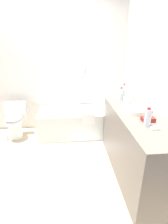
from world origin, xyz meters
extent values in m
plane|color=#C1AD8E|center=(0.00, 0.00, 0.00)|extent=(4.16, 4.16, 0.00)
cube|color=white|center=(0.00, 1.43, 1.26)|extent=(3.56, 0.10, 2.51)
cube|color=white|center=(1.63, 0.00, 1.26)|extent=(0.10, 3.15, 2.51)
cube|color=silver|center=(0.68, 1.02, 0.26)|extent=(1.67, 0.71, 0.51)
cube|color=white|center=(0.68, 1.02, 0.47)|extent=(1.37, 0.51, 0.09)
cylinder|color=#A7A7AC|center=(1.33, 1.02, 0.55)|extent=(0.09, 0.03, 0.03)
cylinder|color=#A7A7AC|center=(0.69, 1.35, 1.02)|extent=(0.26, 0.03, 0.52)
cylinder|color=#A7A7AC|center=(0.22, 1.35, 0.90)|extent=(0.25, 0.03, 0.03)
cube|color=white|center=(0.78, 0.68, 0.46)|extent=(0.22, 0.03, 0.20)
cylinder|color=white|center=(-0.61, 0.95, 0.17)|extent=(0.23, 0.23, 0.35)
ellipsoid|color=white|center=(-0.60, 0.91, 0.35)|extent=(0.32, 0.35, 0.15)
ellipsoid|color=white|center=(-0.60, 0.91, 0.44)|extent=(0.30, 0.33, 0.02)
cube|color=white|center=(-0.61, 1.12, 0.51)|extent=(0.38, 0.14, 0.32)
cylinder|color=#ABABB0|center=(-0.61, 1.12, 0.68)|extent=(0.03, 0.03, 0.01)
cube|color=#6B6056|center=(1.31, -0.18, 0.44)|extent=(0.54, 1.58, 0.88)
cylinder|color=white|center=(1.29, -0.07, 0.90)|extent=(0.32, 0.32, 0.05)
cylinder|color=#B3B3B8|center=(1.49, -0.07, 0.91)|extent=(0.02, 0.02, 0.06)
cylinder|color=#B3B3B8|center=(1.44, -0.07, 0.94)|extent=(0.11, 0.02, 0.02)
cylinder|color=#B3B3B8|center=(1.49, -0.13, 0.90)|extent=(0.03, 0.03, 0.04)
cylinder|color=#B3B3B8|center=(1.49, -0.01, 0.90)|extent=(0.03, 0.03, 0.04)
cylinder|color=silver|center=(1.25, 0.43, 0.97)|extent=(0.06, 0.06, 0.19)
cylinder|color=red|center=(1.25, 0.43, 1.08)|extent=(0.03, 0.03, 0.02)
cylinder|color=silver|center=(1.31, 0.48, 0.99)|extent=(0.06, 0.06, 0.23)
cylinder|color=red|center=(1.31, 0.48, 1.12)|extent=(0.03, 0.03, 0.02)
cylinder|color=silver|center=(1.26, -0.48, 0.97)|extent=(0.07, 0.07, 0.19)
cylinder|color=red|center=(1.26, -0.48, 1.08)|extent=(0.04, 0.04, 0.02)
cylinder|color=white|center=(1.27, 0.25, 0.92)|extent=(0.08, 0.08, 0.09)
cylinder|color=white|center=(1.28, 0.16, 0.92)|extent=(0.08, 0.08, 0.08)
cylinder|color=white|center=(1.29, 0.33, 0.92)|extent=(0.06, 0.06, 0.08)
cube|color=maroon|center=(1.33, -0.37, 0.90)|extent=(0.14, 0.10, 0.05)
cube|color=white|center=(1.32, -0.56, 0.89)|extent=(0.09, 0.06, 0.02)
cube|color=white|center=(0.73, 0.45, 0.01)|extent=(0.58, 0.37, 0.01)
cylinder|color=white|center=(-0.80, 0.87, 0.05)|extent=(0.11, 0.11, 0.11)
camera|label=1|loc=(0.45, -2.03, 1.68)|focal=26.86mm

